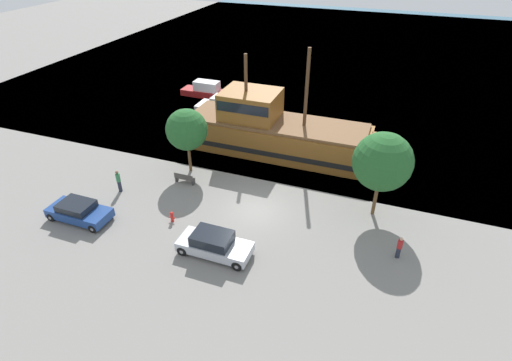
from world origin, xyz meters
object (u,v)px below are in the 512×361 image
(pirate_ship, at_px, (274,131))
(parked_car_curb_front, at_px, (214,244))
(parked_car_curb_mid, at_px, (79,211))
(bench_promenade_east, at_px, (184,178))
(moored_boat_dockside, at_px, (210,91))
(pedestrian_walking_far, at_px, (119,181))
(fire_hydrant, at_px, (172,216))
(pedestrian_walking_near, at_px, (399,247))
(moored_boat_outer, at_px, (231,108))

(pirate_ship, relative_size, parked_car_curb_front, 3.82)
(parked_car_curb_mid, relative_size, bench_promenade_east, 2.71)
(moored_boat_dockside, relative_size, pedestrian_walking_far, 4.00)
(moored_boat_dockside, bearing_deg, parked_car_curb_front, -63.59)
(fire_hydrant, xyz_separation_m, bench_promenade_east, (-1.53, 4.51, 0.02))
(parked_car_curb_front, bearing_deg, pedestrian_walking_far, 159.05)
(parked_car_curb_front, relative_size, bench_promenade_east, 2.84)
(pirate_ship, distance_m, pedestrian_walking_near, 15.46)
(pirate_ship, bearing_deg, pedestrian_walking_near, -42.35)
(fire_hydrant, xyz_separation_m, pedestrian_walking_near, (14.67, 1.70, 0.36))
(parked_car_curb_mid, bearing_deg, fire_hydrant, 18.11)
(parked_car_curb_mid, xyz_separation_m, fire_hydrant, (6.06, 1.98, -0.25))
(parked_car_curb_front, distance_m, pedestrian_walking_near, 11.19)
(moored_boat_outer, distance_m, parked_car_curb_front, 21.40)
(moored_boat_outer, height_order, parked_car_curb_front, moored_boat_outer)
(moored_boat_dockside, xyz_separation_m, bench_promenade_east, (6.25, -17.48, -0.21))
(pirate_ship, relative_size, fire_hydrant, 22.71)
(moored_boat_dockside, height_order, pedestrian_walking_near, moored_boat_dockside)
(moored_boat_outer, height_order, pedestrian_walking_near, moored_boat_outer)
(moored_boat_dockside, bearing_deg, pedestrian_walking_far, -83.73)
(pedestrian_walking_far, bearing_deg, pirate_ship, 49.27)
(parked_car_curb_front, bearing_deg, bench_promenade_east, 131.27)
(pedestrian_walking_near, bearing_deg, pirate_ship, 137.65)
(moored_boat_dockside, height_order, parked_car_curb_mid, moored_boat_dockside)
(pedestrian_walking_near, bearing_deg, parked_car_curb_mid, -169.92)
(fire_hydrant, bearing_deg, parked_car_curb_mid, -161.89)
(moored_boat_dockside, bearing_deg, parked_car_curb_mid, -85.88)
(parked_car_curb_front, height_order, fire_hydrant, parked_car_curb_front)
(bench_promenade_east, height_order, pedestrian_walking_near, pedestrian_walking_near)
(parked_car_curb_front, relative_size, parked_car_curb_mid, 1.05)
(moored_boat_outer, xyz_separation_m, pedestrian_walking_far, (-2.06, -16.33, 0.26))
(fire_hydrant, bearing_deg, pirate_ship, 74.84)
(pirate_ship, relative_size, bench_promenade_east, 10.87)
(moored_boat_dockside, height_order, fire_hydrant, moored_boat_dockside)
(pedestrian_walking_far, bearing_deg, moored_boat_outer, 82.82)
(parked_car_curb_mid, xyz_separation_m, pedestrian_walking_near, (20.73, 3.68, 0.11))
(pirate_ship, relative_size, moored_boat_dockside, 2.41)
(moored_boat_outer, xyz_separation_m, bench_promenade_east, (1.98, -13.65, -0.22))
(fire_hydrant, relative_size, pedestrian_walking_near, 0.50)
(moored_boat_outer, distance_m, bench_promenade_east, 13.79)
(pirate_ship, xyz_separation_m, parked_car_curb_mid, (-9.33, -14.07, -1.22))
(moored_boat_outer, xyz_separation_m, pedestrian_walking_near, (18.18, -16.45, 0.11))
(bench_promenade_east, relative_size, pedestrian_walking_near, 1.04)
(pirate_ship, distance_m, fire_hydrant, 12.61)
(pirate_ship, bearing_deg, pedestrian_walking_far, -130.73)
(pedestrian_walking_far, bearing_deg, pedestrian_walking_near, -0.34)
(fire_hydrant, bearing_deg, moored_boat_outer, 100.94)
(moored_boat_dockside, height_order, moored_boat_outer, moored_boat_outer)
(parked_car_curb_front, relative_size, pedestrian_walking_near, 2.95)
(fire_hydrant, xyz_separation_m, pedestrian_walking_far, (-5.57, 1.82, 0.51))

